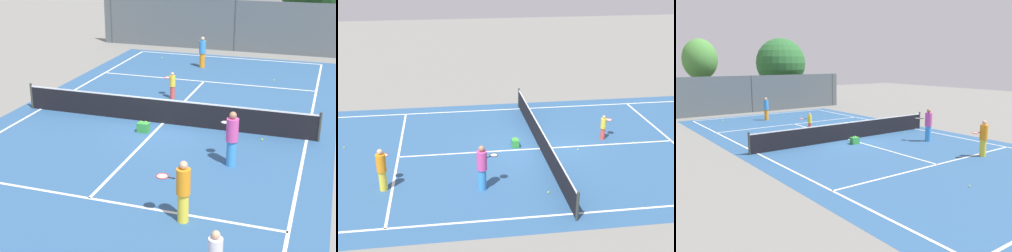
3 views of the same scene
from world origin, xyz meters
The scene contains 14 objects.
ground_plane centered at (0.00, 0.00, 0.00)m, with size 80.00×80.00×0.00m, color slate.
court_surface centered at (0.00, 0.00, 0.00)m, with size 13.00×25.00×0.01m.
tennis_net centered at (0.00, 0.00, 0.51)m, with size 11.90×0.10×1.10m.
perimeter_fence centered at (0.00, 14.00, 1.60)m, with size 18.00×0.12×3.20m.
player_0 centered at (-0.66, 3.21, 0.64)m, with size 0.73×0.75×1.23m.
player_1 centered at (3.32, -2.97, 0.94)m, with size 0.75×0.92×1.83m.
player_2 centered at (2.84, -6.71, 0.88)m, with size 0.94×0.42×1.71m.
player_4 centered at (-0.85, 9.23, 0.88)m, with size 0.37×0.37×1.72m.
ball_crate centered at (-0.40, -1.10, 0.18)m, with size 0.44×0.31×0.43m.
tennis_ball_0 centered at (0.00, 4.50, 0.03)m, with size 0.07×0.07×0.07m, color #CCE533.
tennis_ball_2 centered at (3.97, -0.54, 0.03)m, with size 0.07×0.07×0.07m, color #CCE533.
tennis_ball_3 centered at (3.35, 7.66, 0.03)m, with size 0.07×0.07×0.07m, color #CCE533.
tennis_ball_4 centered at (0.40, 1.67, 0.03)m, with size 0.07×0.07×0.07m, color #CCE533.
tennis_ball_6 centered at (-3.73, 10.62, 0.03)m, with size 0.07×0.07×0.07m, color #CCE533.
Camera 1 is at (6.06, -17.58, 6.93)m, focal length 53.86 mm.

